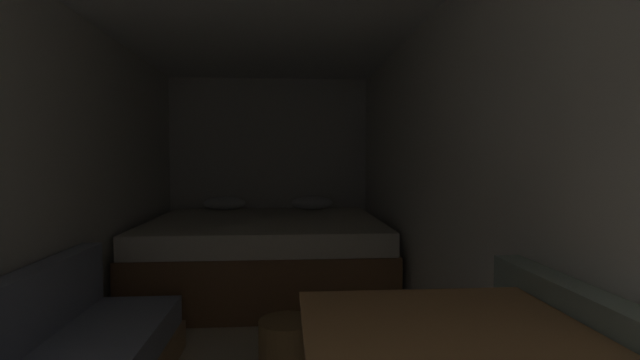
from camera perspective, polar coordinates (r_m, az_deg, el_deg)
wall_back at (r=5.22m, az=-6.43°, el=0.97°), size 2.34×0.05×2.15m
wall_left at (r=2.89m, az=-31.89°, el=-0.78°), size 0.05×5.27×2.15m
wall_right at (r=2.73m, az=16.06°, el=-0.65°), size 0.05×5.27×2.15m
bed at (r=4.31m, az=-6.88°, el=-9.23°), size 2.12×1.88×0.82m
wicker_basket at (r=2.87m, az=-4.11°, el=-19.75°), size 0.35×0.35×0.26m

